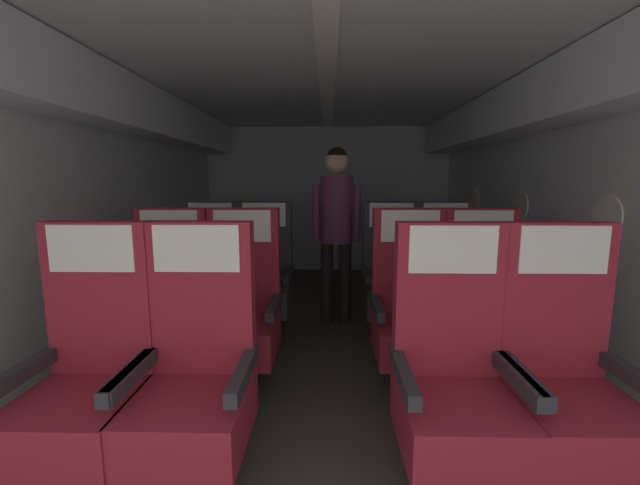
% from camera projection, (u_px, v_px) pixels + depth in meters
% --- Properties ---
extents(ground, '(3.67, 5.87, 0.02)m').
position_uv_depth(ground, '(326.00, 347.00, 3.14)').
color(ground, '#3D3833').
extents(fuselage_shell, '(3.55, 5.52, 2.09)m').
position_uv_depth(fuselage_shell, '(327.00, 152.00, 3.15)').
color(fuselage_shell, silver).
rests_on(fuselage_shell, ground).
extents(seat_a_left_window, '(0.49, 0.51, 1.11)m').
position_uv_depth(seat_a_left_window, '(89.00, 379.00, 1.66)').
color(seat_a_left_window, '#38383D').
rests_on(seat_a_left_window, ground).
extents(seat_a_left_aisle, '(0.49, 0.51, 1.11)m').
position_uv_depth(seat_a_left_aisle, '(195.00, 379.00, 1.66)').
color(seat_a_left_aisle, '#38383D').
rests_on(seat_a_left_aisle, ground).
extents(seat_a_right_aisle, '(0.49, 0.51, 1.11)m').
position_uv_depth(seat_a_right_aisle, '(565.00, 383.00, 1.63)').
color(seat_a_right_aisle, '#38383D').
rests_on(seat_a_right_aisle, ground).
extents(seat_a_right_window, '(0.49, 0.51, 1.11)m').
position_uv_depth(seat_a_right_window, '(453.00, 382.00, 1.63)').
color(seat_a_right_window, '#38383D').
rests_on(seat_a_right_window, ground).
extents(seat_b_left_window, '(0.49, 0.51, 1.11)m').
position_uv_depth(seat_b_left_window, '(168.00, 313.00, 2.50)').
color(seat_b_left_window, '#38383D').
rests_on(seat_b_left_window, ground).
extents(seat_b_left_aisle, '(0.49, 0.51, 1.11)m').
position_uv_depth(seat_b_left_aisle, '(242.00, 313.00, 2.50)').
color(seat_b_left_aisle, '#38383D').
rests_on(seat_b_left_aisle, ground).
extents(seat_b_right_aisle, '(0.49, 0.51, 1.11)m').
position_uv_depth(seat_b_right_aisle, '(483.00, 314.00, 2.47)').
color(seat_b_right_aisle, '#38383D').
rests_on(seat_b_right_aisle, ground).
extents(seat_b_right_window, '(0.49, 0.51, 1.11)m').
position_uv_depth(seat_b_right_window, '(410.00, 313.00, 2.49)').
color(seat_b_right_window, '#38383D').
rests_on(seat_b_right_window, ground).
extents(seat_c_left_window, '(0.49, 0.51, 1.11)m').
position_uv_depth(seat_c_left_window, '(210.00, 280.00, 3.33)').
color(seat_c_left_window, '#38383D').
rests_on(seat_c_left_window, ground).
extents(seat_c_left_aisle, '(0.49, 0.51, 1.11)m').
position_uv_depth(seat_c_left_aisle, '(264.00, 280.00, 3.34)').
color(seat_c_left_aisle, '#38383D').
rests_on(seat_c_left_aisle, ground).
extents(seat_c_right_aisle, '(0.49, 0.51, 1.11)m').
position_uv_depth(seat_c_right_aisle, '(445.00, 280.00, 3.31)').
color(seat_c_right_aisle, '#38383D').
rests_on(seat_c_right_aisle, ground).
extents(seat_c_right_window, '(0.49, 0.51, 1.11)m').
position_uv_depth(seat_c_right_window, '(391.00, 281.00, 3.31)').
color(seat_c_right_window, '#38383D').
rests_on(seat_c_right_window, ground).
extents(flight_attendant, '(0.43, 0.28, 1.57)m').
position_uv_depth(flight_attendant, '(336.00, 217.00, 3.51)').
color(flight_attendant, black).
rests_on(flight_attendant, ground).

